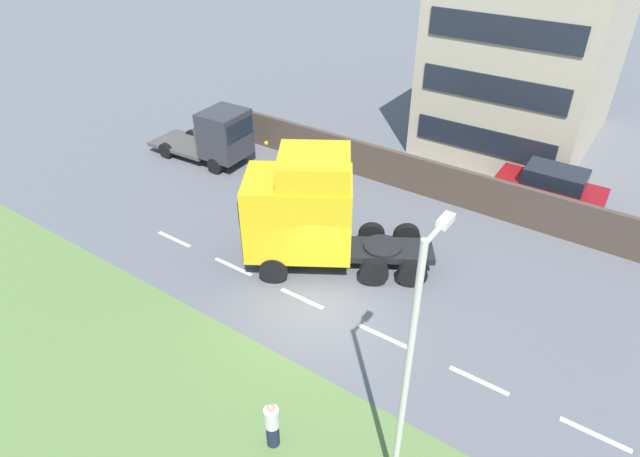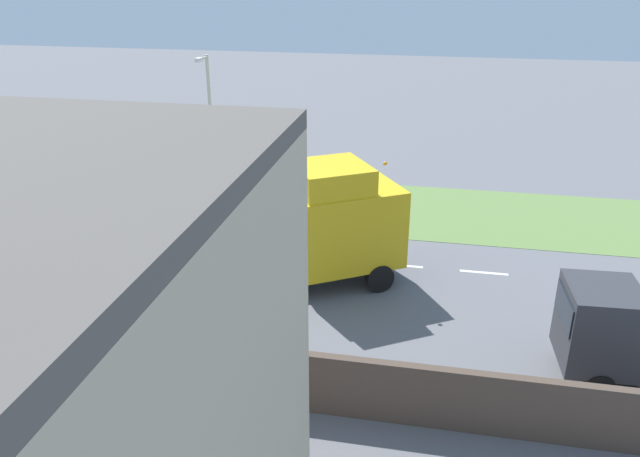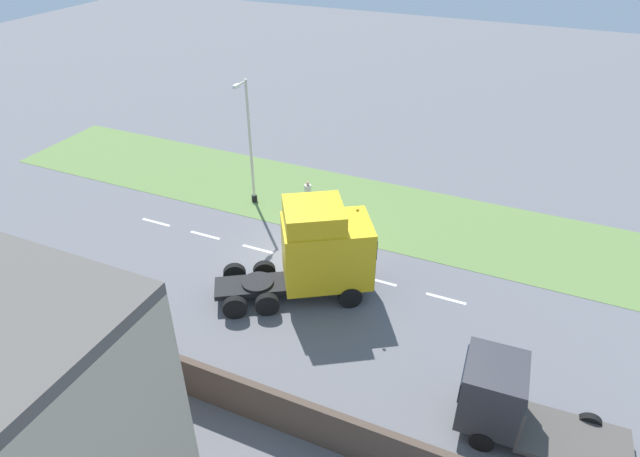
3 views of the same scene
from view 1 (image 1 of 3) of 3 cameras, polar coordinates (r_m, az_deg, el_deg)
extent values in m
plane|color=slate|center=(18.41, 0.35, -8.52)|extent=(120.00, 120.00, 0.00)
cube|color=#607F42|center=(15.47, -13.08, -20.75)|extent=(7.00, 44.00, 0.01)
cube|color=white|center=(16.82, 27.29, -18.95)|extent=(0.16, 1.80, 0.00)
cube|color=white|center=(16.91, 16.57, -15.27)|extent=(0.16, 1.80, 0.00)
cube|color=white|center=(17.59, 6.69, -11.30)|extent=(0.16, 1.80, 0.00)
cube|color=white|center=(18.80, -1.95, -7.46)|extent=(0.16, 1.80, 0.00)
cube|color=white|center=(20.44, -9.24, -4.03)|extent=(0.16, 1.80, 0.00)
cube|color=white|center=(22.43, -15.30, -1.10)|extent=(0.16, 1.80, 0.00)
cube|color=#4C3D33|center=(24.54, 12.25, 5.01)|extent=(0.25, 24.00, 1.75)
cube|color=#C1B293|center=(31.06, 21.31, 16.42)|extent=(10.67, 7.91, 8.47)
cube|color=#1E232D|center=(26.98, 17.01, 8.95)|extent=(0.08, 6.72, 1.19)
cube|color=#1E232D|center=(26.08, 17.95, 14.00)|extent=(0.08, 6.72, 1.19)
cube|color=#1E232D|center=(25.40, 18.99, 19.36)|extent=(0.08, 6.72, 1.19)
cube|color=black|center=(19.96, 2.23, -2.20)|extent=(4.79, 6.56, 0.24)
cube|color=gold|center=(19.16, -2.28, 1.65)|extent=(4.14, 4.54, 2.84)
cube|color=black|center=(19.74, -7.78, 0.23)|extent=(1.87, 1.19, 1.59)
cube|color=black|center=(19.08, -8.06, 3.36)|extent=(1.98, 1.25, 0.91)
cube|color=gold|center=(18.19, -0.63, 6.60)|extent=(3.34, 3.35, 0.90)
sphere|color=orange|center=(18.75, -5.76, 9.07)|extent=(0.14, 0.14, 0.14)
cylinder|color=black|center=(19.92, 6.68, -1.89)|extent=(1.92, 1.92, 0.12)
cylinder|color=black|center=(19.26, -4.99, -4.41)|extent=(0.82, 1.05, 1.04)
cylinder|color=black|center=(21.14, -4.24, -0.48)|extent=(0.82, 1.05, 1.04)
cylinder|color=black|center=(19.16, 5.77, -4.70)|extent=(0.82, 1.05, 1.04)
cylinder|color=black|center=(21.04, 5.53, -0.73)|extent=(0.82, 1.05, 1.04)
cylinder|color=black|center=(19.30, 9.84, -4.77)|extent=(0.82, 1.05, 1.04)
cylinder|color=black|center=(21.17, 9.23, -0.82)|extent=(0.82, 1.05, 1.04)
cube|color=#333338|center=(26.89, -10.10, 9.91)|extent=(2.20, 2.02, 2.28)
cube|color=black|center=(26.11, -8.53, 10.42)|extent=(1.86, 0.13, 0.82)
cube|color=#4C4742|center=(29.15, -14.04, 8.69)|extent=(2.28, 3.67, 0.18)
cube|color=#4C4742|center=(27.66, -11.66, 9.65)|extent=(2.11, 0.20, 1.60)
cylinder|color=black|center=(28.10, -8.56, 8.17)|extent=(0.28, 0.81, 0.80)
cylinder|color=black|center=(26.80, -11.17, 6.57)|extent=(0.28, 0.81, 0.80)
cylinder|color=black|center=(30.16, -13.50, 9.45)|extent=(0.28, 0.81, 0.80)
cylinder|color=black|center=(28.96, -16.13, 7.99)|extent=(0.28, 0.81, 0.80)
cube|color=maroon|center=(25.12, 23.16, 3.40)|extent=(1.90, 4.47, 1.05)
cube|color=black|center=(24.72, 23.85, 5.06)|extent=(1.59, 2.47, 0.70)
cylinder|color=black|center=(24.80, 19.27, 2.62)|extent=(0.21, 0.64, 0.64)
cylinder|color=black|center=(26.30, 20.38, 4.23)|extent=(0.21, 0.64, 0.64)
cylinder|color=black|center=(24.47, 25.64, 0.57)|extent=(0.21, 0.64, 0.64)
cylinder|color=black|center=(25.99, 26.40, 2.32)|extent=(0.21, 0.64, 0.64)
cylinder|color=beige|center=(11.63, 9.15, -15.90)|extent=(0.15, 0.15, 7.22)
cylinder|color=beige|center=(9.62, 12.20, -0.39)|extent=(0.90, 0.10, 0.10)
cube|color=silver|center=(9.97, 13.25, 0.82)|extent=(0.44, 0.20, 0.16)
cylinder|color=#1E233D|center=(14.75, -5.05, -21.02)|extent=(0.34, 0.34, 0.75)
cylinder|color=beige|center=(14.21, -5.19, -19.46)|extent=(0.39, 0.39, 0.59)
sphere|color=tan|center=(13.89, -5.27, -18.47)|extent=(0.20, 0.20, 0.20)
camera|label=2|loc=(35.66, 15.37, 30.39)|focal=35.00mm
camera|label=3|loc=(35.02, 6.36, 38.90)|focal=30.00mm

